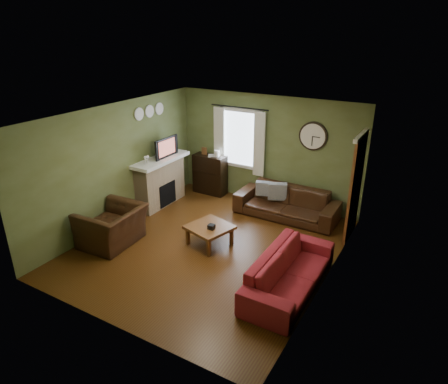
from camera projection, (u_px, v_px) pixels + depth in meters
The scene contains 31 objects.
floor at pixel (209, 247), 7.89m from camera, with size 4.60×5.20×0.00m, color #45260C.
ceiling at pixel (207, 116), 6.88m from camera, with size 4.60×5.20×0.00m, color white.
wall_left at pixel (117, 165), 8.45m from camera, with size 0.00×5.20×2.60m, color #5A6938.
wall_right at pixel (331, 213), 6.32m from camera, with size 0.00×5.20×2.60m, color #5A6938.
wall_back at pixel (267, 150), 9.46m from camera, with size 4.60×0.00×2.60m, color #5A6938.
wall_front at pixel (105, 249), 5.31m from camera, with size 4.60×0.00×2.60m, color #5A6938.
fireplace at pixel (160, 183), 9.56m from camera, with size 0.40×1.40×1.10m, color tan.
firebox at pixel (167, 194), 9.57m from camera, with size 0.04×0.60×0.55m, color black.
mantel at pixel (160, 160), 9.32m from camera, with size 0.58×1.60×0.08m, color white.
tv at pixel (164, 149), 9.35m from camera, with size 0.60×0.08×0.35m, color black.
tv_screen at pixel (167, 148), 9.29m from camera, with size 0.02×0.62×0.36m, color #994C3F.
medallion_left at pixel (139, 114), 8.71m from camera, with size 0.28×0.28×0.03m, color white.
medallion_mid at pixel (149, 111), 8.99m from camera, with size 0.28×0.28×0.03m, color white.
medallion_right at pixel (159, 109), 9.26m from camera, with size 0.28×0.28×0.03m, color white.
window_pane at pixel (241, 138), 9.69m from camera, with size 1.00×0.02×1.30m, color silver, non-canonical shape.
curtain_rod at pixel (239, 107), 9.31m from camera, with size 0.03×0.03×1.50m, color black.
curtain_left at pixel (219, 138), 9.88m from camera, with size 0.28×0.04×1.55m, color silver.
curtain_right at pixel (259, 145), 9.37m from camera, with size 0.28×0.04×1.55m, color silver.
wall_clock at pixel (313, 136), 8.71m from camera, with size 0.64×0.06×0.64m, color white, non-canonical shape.
door at pixel (355, 189), 7.90m from camera, with size 0.05×0.90×2.10m, color brown.
bookshelf at pixel (210, 174), 10.23m from camera, with size 0.85×0.36×1.01m, color black, non-canonical shape.
book at pixel (208, 158), 10.01m from camera, with size 0.17×0.24×0.02m, color brown.
sofa_brown at pixel (286, 203), 9.00m from camera, with size 2.30×0.90×0.67m, color black.
pillow_left at pixel (264, 188), 9.24m from camera, with size 0.36×0.11×0.36m, color gray.
pillow_right at pixel (277, 191), 9.08m from camera, with size 0.42×0.13×0.42m, color gray.
sofa_red at pixel (290, 272), 6.53m from camera, with size 2.20×0.86×0.64m, color maroon.
armchair at pixel (112, 226), 7.87m from camera, with size 1.17×1.02×0.76m, color black.
coffee_table at pixel (210, 235), 7.90m from camera, with size 0.77×0.77×0.41m, color brown, non-canonical shape.
tissue_box at pixel (211, 229), 7.71m from camera, with size 0.12×0.12×0.09m, color black.
wine_glass_a at pixel (145, 160), 8.84m from camera, with size 0.07×0.07×0.19m, color white, non-canonical shape.
wine_glass_b at pixel (148, 159), 8.91m from camera, with size 0.07×0.07×0.19m, color white, non-canonical shape.
Camera 1 is at (3.69, -5.78, 4.06)m, focal length 32.00 mm.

